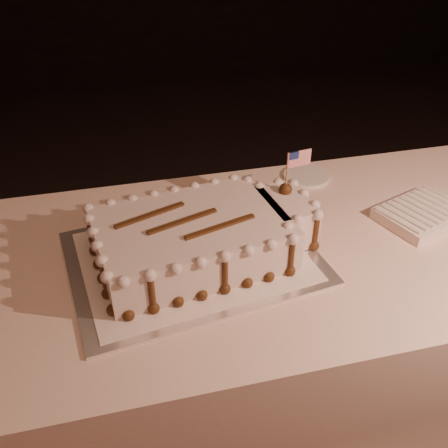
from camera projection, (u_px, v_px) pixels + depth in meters
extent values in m
cube|color=beige|center=(270.00, 342.00, 1.51)|extent=(2.40, 0.80, 0.75)
cube|color=white|center=(193.00, 258.00, 1.24)|extent=(0.65, 0.53, 0.01)
cube|color=white|center=(193.00, 256.00, 1.24)|extent=(0.58, 0.48, 0.00)
cube|color=silver|center=(192.00, 239.00, 1.21)|extent=(0.49, 0.36, 0.11)
cube|color=silver|center=(286.00, 216.00, 1.29)|extent=(0.13, 0.18, 0.11)
sphere|color=#4D2C13|center=(128.00, 315.00, 1.06)|extent=(0.03, 0.03, 0.03)
sphere|color=#4D2C13|center=(153.00, 308.00, 1.08)|extent=(0.03, 0.03, 0.03)
sphere|color=#4D2C13|center=(178.00, 301.00, 1.10)|extent=(0.03, 0.03, 0.03)
sphere|color=#4D2C13|center=(202.00, 295.00, 1.11)|extent=(0.03, 0.03, 0.03)
sphere|color=#4D2C13|center=(225.00, 289.00, 1.13)|extent=(0.03, 0.03, 0.03)
sphere|color=#4D2C13|center=(247.00, 283.00, 1.15)|extent=(0.03, 0.03, 0.03)
sphere|color=#4D2C13|center=(269.00, 277.00, 1.16)|extent=(0.03, 0.03, 0.03)
sphere|color=#4D2C13|center=(290.00, 271.00, 1.18)|extent=(0.03, 0.03, 0.03)
sphere|color=#4D2C13|center=(285.00, 259.00, 1.22)|extent=(0.03, 0.03, 0.03)
sphere|color=#4D2C13|center=(294.00, 251.00, 1.24)|extent=(0.03, 0.03, 0.03)
sphere|color=#4D2C13|center=(314.00, 246.00, 1.26)|extent=(0.03, 0.03, 0.03)
sphere|color=#4D2C13|center=(311.00, 235.00, 1.29)|extent=(0.03, 0.03, 0.03)
sphere|color=#4D2C13|center=(300.00, 224.00, 1.34)|extent=(0.03, 0.03, 0.03)
sphere|color=#4D2C13|center=(291.00, 213.00, 1.38)|extent=(0.03, 0.03, 0.03)
sphere|color=#4D2C13|center=(276.00, 212.00, 1.38)|extent=(0.03, 0.03, 0.03)
sphere|color=#4D2C13|center=(258.00, 217.00, 1.37)|extent=(0.03, 0.03, 0.03)
sphere|color=#4D2C13|center=(247.00, 210.00, 1.39)|extent=(0.03, 0.03, 0.03)
sphere|color=#4D2C13|center=(233.00, 208.00, 1.40)|extent=(0.03, 0.03, 0.03)
sphere|color=#4D2C13|center=(215.00, 212.00, 1.38)|extent=(0.03, 0.03, 0.03)
sphere|color=#4D2C13|center=(196.00, 216.00, 1.37)|extent=(0.03, 0.03, 0.03)
sphere|color=#4D2C13|center=(176.00, 221.00, 1.35)|extent=(0.03, 0.03, 0.03)
sphere|color=#4D2C13|center=(157.00, 225.00, 1.33)|extent=(0.03, 0.03, 0.03)
sphere|color=#4D2C13|center=(136.00, 230.00, 1.32)|extent=(0.03, 0.03, 0.03)
sphere|color=#4D2C13|center=(115.00, 234.00, 1.30)|extent=(0.03, 0.03, 0.03)
sphere|color=#4D2C13|center=(94.00, 239.00, 1.28)|extent=(0.03, 0.03, 0.03)
sphere|color=#4D2C13|center=(95.00, 251.00, 1.24)|extent=(0.03, 0.03, 0.03)
sphere|color=#4D2C13|center=(99.00, 264.00, 1.20)|extent=(0.03, 0.03, 0.03)
sphere|color=#4D2C13|center=(103.00, 278.00, 1.16)|extent=(0.03, 0.03, 0.03)
sphere|color=#4D2C13|center=(108.00, 293.00, 1.12)|extent=(0.03, 0.03, 0.03)
sphere|color=#4D2C13|center=(113.00, 310.00, 1.08)|extent=(0.03, 0.03, 0.03)
sphere|color=silver|center=(123.00, 282.00, 1.01)|extent=(0.03, 0.03, 0.03)
sphere|color=silver|center=(150.00, 275.00, 1.03)|extent=(0.03, 0.03, 0.03)
sphere|color=silver|center=(175.00, 269.00, 1.04)|extent=(0.03, 0.03, 0.03)
sphere|color=silver|center=(200.00, 263.00, 1.06)|extent=(0.03, 0.03, 0.03)
sphere|color=silver|center=(225.00, 256.00, 1.08)|extent=(0.03, 0.03, 0.03)
sphere|color=silver|center=(248.00, 250.00, 1.09)|extent=(0.03, 0.03, 0.03)
sphere|color=silver|center=(271.00, 245.00, 1.11)|extent=(0.03, 0.03, 0.03)
sphere|color=silver|center=(293.00, 239.00, 1.13)|extent=(0.03, 0.03, 0.03)
sphere|color=silver|center=(288.00, 227.00, 1.16)|extent=(0.03, 0.03, 0.03)
sphere|color=silver|center=(298.00, 220.00, 1.19)|extent=(0.03, 0.03, 0.03)
sphere|color=silver|center=(318.00, 215.00, 1.21)|extent=(0.03, 0.03, 0.03)
sphere|color=silver|center=(315.00, 205.00, 1.24)|extent=(0.03, 0.03, 0.03)
sphere|color=silver|center=(304.00, 194.00, 1.28)|extent=(0.03, 0.03, 0.03)
sphere|color=silver|center=(293.00, 184.00, 1.32)|extent=(0.03, 0.03, 0.03)
sphere|color=silver|center=(278.00, 183.00, 1.33)|extent=(0.03, 0.03, 0.03)
sphere|color=silver|center=(259.00, 187.00, 1.31)|extent=(0.03, 0.03, 0.03)
sphere|color=silver|center=(248.00, 181.00, 1.34)|extent=(0.03, 0.03, 0.03)
sphere|color=silver|center=(233.00, 179.00, 1.35)|extent=(0.03, 0.03, 0.03)
sphere|color=silver|center=(214.00, 183.00, 1.33)|extent=(0.03, 0.03, 0.03)
sphere|color=silver|center=(195.00, 187.00, 1.31)|extent=(0.03, 0.03, 0.03)
sphere|color=silver|center=(174.00, 191.00, 1.30)|extent=(0.03, 0.03, 0.03)
sphere|color=silver|center=(154.00, 195.00, 1.28)|extent=(0.03, 0.03, 0.03)
sphere|color=silver|center=(132.00, 200.00, 1.26)|extent=(0.03, 0.03, 0.03)
sphere|color=silver|center=(111.00, 204.00, 1.24)|extent=(0.03, 0.03, 0.03)
sphere|color=silver|center=(88.00, 209.00, 1.23)|extent=(0.03, 0.03, 0.03)
sphere|color=silver|center=(89.00, 220.00, 1.19)|extent=(0.03, 0.03, 0.03)
sphere|color=silver|center=(93.00, 232.00, 1.15)|extent=(0.03, 0.03, 0.03)
sphere|color=silver|center=(97.00, 246.00, 1.11)|extent=(0.03, 0.03, 0.03)
sphere|color=silver|center=(102.00, 261.00, 1.06)|extent=(0.03, 0.03, 0.03)
sphere|color=silver|center=(107.00, 277.00, 1.02)|extent=(0.03, 0.03, 0.03)
cylinder|color=#4D2C13|center=(152.00, 293.00, 1.05)|extent=(0.01, 0.01, 0.10)
sphere|color=#4D2C13|center=(153.00, 307.00, 1.08)|extent=(0.03, 0.03, 0.03)
cylinder|color=#4D2C13|center=(225.00, 274.00, 1.10)|extent=(0.01, 0.01, 0.10)
sphere|color=#4D2C13|center=(225.00, 288.00, 1.13)|extent=(0.03, 0.03, 0.03)
cylinder|color=#4D2C13|center=(291.00, 256.00, 1.15)|extent=(0.01, 0.01, 0.10)
sphere|color=#4D2C13|center=(290.00, 270.00, 1.18)|extent=(0.03, 0.03, 0.03)
cylinder|color=#4D2C13|center=(316.00, 231.00, 1.23)|extent=(0.01, 0.01, 0.10)
sphere|color=#4D2C13|center=(314.00, 245.00, 1.26)|extent=(0.03, 0.03, 0.03)
cylinder|color=#4D2C13|center=(292.00, 200.00, 1.35)|extent=(0.01, 0.01, 0.10)
sphere|color=#4D2C13|center=(291.00, 213.00, 1.38)|extent=(0.03, 0.03, 0.03)
cylinder|color=#4D2C13|center=(247.00, 196.00, 1.37)|extent=(0.01, 0.01, 0.10)
sphere|color=#4D2C13|center=(247.00, 209.00, 1.39)|extent=(0.03, 0.03, 0.03)
cylinder|color=#4D2C13|center=(195.00, 203.00, 1.34)|extent=(0.01, 0.01, 0.10)
sphere|color=#4D2C13|center=(196.00, 216.00, 1.37)|extent=(0.03, 0.03, 0.03)
cylinder|color=#4D2C13|center=(134.00, 216.00, 1.29)|extent=(0.01, 0.01, 0.10)
sphere|color=#4D2C13|center=(136.00, 229.00, 1.31)|extent=(0.03, 0.03, 0.03)
cylinder|color=#4D2C13|center=(92.00, 236.00, 1.22)|extent=(0.01, 0.01, 0.10)
sphere|color=#4D2C13|center=(95.00, 250.00, 1.24)|extent=(0.03, 0.03, 0.03)
cylinder|color=#4D2C13|center=(105.00, 278.00, 1.09)|extent=(0.01, 0.01, 0.10)
sphere|color=#4D2C13|center=(108.00, 293.00, 1.12)|extent=(0.03, 0.03, 0.03)
cube|color=#4D2C13|center=(150.00, 215.00, 1.19)|extent=(0.17, 0.07, 0.01)
cube|color=#4D2C13|center=(182.00, 221.00, 1.17)|extent=(0.18, 0.07, 0.01)
cube|color=#4D2C13|center=(220.00, 226.00, 1.15)|extent=(0.18, 0.06, 0.01)
sphere|color=#4D2C13|center=(285.00, 190.00, 1.28)|extent=(0.03, 0.03, 0.03)
cylinder|color=#BA7A4F|center=(287.00, 176.00, 1.26)|extent=(0.00, 0.00, 0.13)
cube|color=red|center=(300.00, 158.00, 1.24)|extent=(0.06, 0.01, 0.04)
cube|color=navy|center=(294.00, 156.00, 1.23)|extent=(0.03, 0.01, 0.02)
cube|color=white|center=(421.00, 214.00, 1.38)|extent=(0.27, 0.23, 0.03)
cube|color=white|center=(397.00, 220.00, 1.32)|extent=(0.07, 0.14, 0.01)
cube|color=white|center=(404.00, 217.00, 1.33)|extent=(0.07, 0.14, 0.01)
cube|color=white|center=(410.00, 214.00, 1.35)|extent=(0.07, 0.14, 0.01)
cube|color=white|center=(417.00, 211.00, 1.36)|extent=(0.07, 0.14, 0.01)
cube|color=white|center=(423.00, 209.00, 1.37)|extent=(0.07, 0.14, 0.01)
cube|color=white|center=(429.00, 206.00, 1.38)|extent=(0.07, 0.14, 0.01)
cube|color=white|center=(435.00, 203.00, 1.39)|extent=(0.07, 0.14, 0.01)
cube|color=white|center=(441.00, 200.00, 1.40)|extent=(0.07, 0.14, 0.01)
cube|color=white|center=(447.00, 198.00, 1.42)|extent=(0.07, 0.14, 0.01)
cylinder|color=white|center=(306.00, 176.00, 1.57)|extent=(0.14, 0.14, 0.01)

